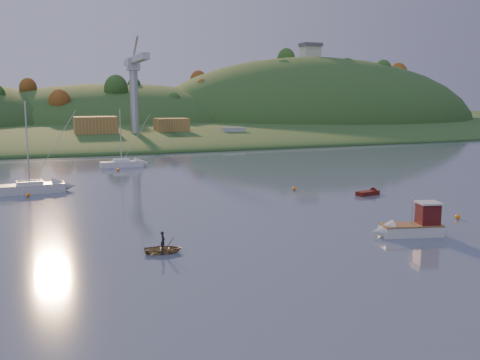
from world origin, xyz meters
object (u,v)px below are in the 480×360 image
object	(u,v)px
fishing_boat	(407,226)
grey_dinghy	(30,185)
sailboat_near	(122,163)
canoe	(163,249)
red_tender	(372,192)
sailboat_far	(30,187)

from	to	relation	value
fishing_boat	grey_dinghy	size ratio (longest dim) A/B	2.11
fishing_boat	sailboat_near	distance (m)	60.07
fishing_boat	canoe	bearing A→B (deg)	7.01
fishing_boat	red_tender	distance (m)	20.75
sailboat_far	grey_dinghy	world-z (taller)	sailboat_far
red_tender	fishing_boat	bearing A→B (deg)	-128.39
red_tender	grey_dinghy	xyz separation A→B (m)	(-41.11, 22.39, -0.03)
canoe	red_tender	size ratio (longest dim) A/B	0.78
fishing_boat	sailboat_far	distance (m)	47.55
sailboat_near	canoe	distance (m)	55.37
canoe	red_tender	distance (m)	34.76
canoe	red_tender	world-z (taller)	red_tender
canoe	fishing_boat	bearing A→B (deg)	-84.98
grey_dinghy	sailboat_near	bearing A→B (deg)	-14.66
fishing_boat	grey_dinghy	world-z (taller)	fishing_boat
fishing_boat	red_tender	size ratio (longest dim) A/B	1.73
fishing_boat	sailboat_near	size ratio (longest dim) A/B	0.65
sailboat_near	grey_dinghy	distance (m)	22.57
sailboat_near	sailboat_far	xyz separation A→B (m)	(-15.09, -22.39, 0.08)
canoe	grey_dinghy	xyz separation A→B (m)	(-10.31, 38.50, -0.08)
sailboat_near	sailboat_far	bearing A→B (deg)	-128.28
fishing_boat	red_tender	xyz separation A→B (m)	(9.11, 18.64, -0.64)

